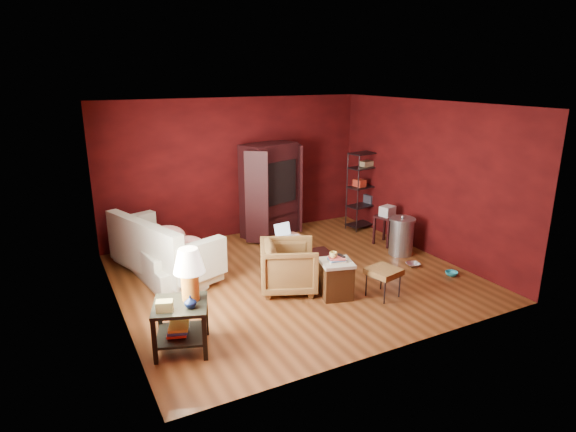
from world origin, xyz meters
The scene contains 18 objects.
room centered at (-0.04, -0.01, 1.40)m, with size 5.54×5.04×2.84m.
sofa centered at (-1.92, 1.08, 0.39)m, with size 1.97×0.58×0.77m, color beige.
armchair centered at (-0.30, -0.40, 0.43)m, with size 0.83×0.78×0.86m, color black.
pet_bowl_steel centered at (2.07, -0.57, 0.12)m, with size 0.24×0.06×0.24m, color silver.
pet_bowl_turquoise centered at (2.37, -1.18, 0.11)m, with size 0.21×0.07×0.21m, color #28A6BC.
vase centered at (-2.14, -1.44, 0.68)m, with size 0.15×0.15×0.15m, color #0B173A.
mug centered at (0.16, -0.94, 0.69)m, with size 0.12×0.09×0.12m, color #EDD674.
side_table centered at (-2.15, -1.26, 0.76)m, with size 0.81×0.81×1.26m.
sofa_cushions centered at (-1.92, 1.04, 0.45)m, with size 1.53×2.37×0.93m.
hamper centered at (0.22, -0.94, 0.30)m, with size 0.57×0.57×0.65m.
footstool centered at (0.85, -1.27, 0.39)m, with size 0.53×0.53×0.45m.
rug_round centered at (0.30, 0.36, 0.01)m, with size 1.42×1.42×0.01m.
rug_oriental centered at (0.52, 0.60, 0.02)m, with size 1.32×0.95×0.01m.
laptop_desk centered at (0.14, 0.52, 0.45)m, with size 0.64×0.53×0.73m.
tv_armoire centered at (0.58, 2.11, 0.99)m, with size 1.42×1.08×1.91m.
wire_shelving centered at (2.63, 1.65, 0.91)m, with size 0.86×0.48×1.66m.
small_stand centered at (2.36, 0.56, 0.58)m, with size 0.48×0.48×0.78m.
trash_can centered at (2.26, 0.00, 0.35)m, with size 0.62×0.62×0.75m.
Camera 1 is at (-3.48, -6.50, 3.27)m, focal length 30.00 mm.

